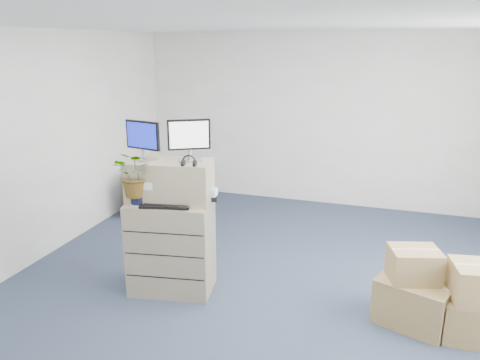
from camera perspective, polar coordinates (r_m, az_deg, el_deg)
name	(u,v)px	position (r m, az deg, el deg)	size (l,w,h in m)	color
ground	(265,307)	(5.03, 3.04, -15.22)	(7.00, 7.00, 0.00)	#283548
wall_back	(322,121)	(7.82, 9.93, 7.14)	(6.00, 0.02, 2.80)	beige
filing_cabinet_lower	(171,246)	(5.17, -8.36, -8.02)	(0.87, 0.53, 1.02)	#9B8D6A
filing_cabinet_upper	(170,181)	(4.96, -8.55, -0.11)	(0.87, 0.44, 0.44)	#9B8D6A
monitor_left	(143,138)	(4.93, -11.78, 5.01)	(0.41, 0.20, 0.41)	#99999E
monitor_right	(189,138)	(4.81, -6.23, 5.14)	(0.40, 0.26, 0.43)	#99999E
headphones	(189,162)	(4.67, -6.24, 2.21)	(0.14, 0.14, 0.02)	black
keyboard	(166,205)	(4.86, -9.02, -3.02)	(0.51, 0.21, 0.03)	black
mouse	(196,206)	(4.77, -5.34, -3.23)	(0.10, 0.06, 0.03)	silver
water_bottle	(174,189)	(4.95, -8.07, -1.07)	(0.08, 0.08, 0.28)	gray
phone_dock	(165,195)	(5.05, -9.16, -1.86)	(0.07, 0.06, 0.14)	silver
external_drive	(208,198)	(4.98, -3.94, -2.18)	(0.19, 0.14, 0.06)	black
tissue_box	(207,192)	(4.96, -4.10, -1.43)	(0.22, 0.11, 0.08)	#46A5F1
potted_plant	(137,180)	(4.89, -12.41, 0.01)	(0.54, 0.58, 0.46)	#ACC7A0
office_chair	(155,189)	(7.55, -10.33, -1.10)	(0.76, 0.71, 0.78)	#5C5B60
cardboard_boxes	(464,299)	(5.02, 25.67, -12.95)	(1.90, 0.96, 0.77)	olive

